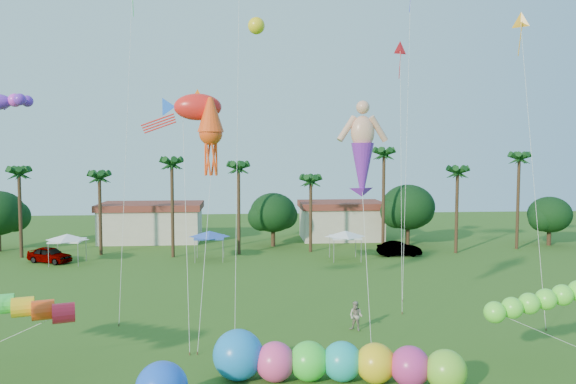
{
  "coord_description": "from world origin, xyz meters",
  "views": [
    {
      "loc": [
        -2.45,
        -20.9,
        11.25
      ],
      "look_at": [
        0.0,
        10.0,
        9.0
      ],
      "focal_mm": 35.0,
      "sensor_mm": 36.0,
      "label": 1
    }
  ],
  "objects": [
    {
      "name": "tree_line",
      "position": [
        3.57,
        44.0,
        4.28
      ],
      "size": [
        69.46,
        8.91,
        11.0
      ],
      "color": "#3A2819",
      "rests_on": "ground"
    },
    {
      "name": "buildings_row",
      "position": [
        -3.09,
        50.0,
        2.0
      ],
      "size": [
        35.0,
        7.0,
        4.0
      ],
      "color": "beige",
      "rests_on": "ground"
    },
    {
      "name": "tent_row",
      "position": [
        -6.0,
        36.33,
        2.75
      ],
      "size": [
        31.0,
        4.0,
        0.6
      ],
      "color": "white",
      "rests_on": "ground"
    },
    {
      "name": "car_a",
      "position": [
        -22.08,
        36.96,
        0.8
      ],
      "size": [
        5.07,
        3.82,
        1.61
      ],
      "primitive_type": "imported",
      "rotation": [
        0.0,
        0.0,
        1.1
      ],
      "color": "#4C4C54",
      "rests_on": "ground"
    },
    {
      "name": "car_b",
      "position": [
        14.24,
        37.79,
        0.76
      ],
      "size": [
        4.66,
        1.68,
        1.53
      ],
      "primitive_type": "imported",
      "rotation": [
        0.0,
        0.0,
        1.56
      ],
      "color": "#4C4C54",
      "rests_on": "ground"
    },
    {
      "name": "spectator_b",
      "position": [
        4.54,
        13.18,
        0.92
      ],
      "size": [
        1.14,
        1.1,
        1.85
      ],
      "primitive_type": "imported",
      "rotation": [
        0.0,
        0.0,
        -0.66
      ],
      "color": "#9E9584",
      "rests_on": "ground"
    },
    {
      "name": "caterpillar_inflatable",
      "position": [
        1.56,
        5.46,
        1.05
      ],
      "size": [
        12.2,
        4.51,
        2.49
      ],
      "rotation": [
        0.0,
        0.0,
        -0.19
      ],
      "color": "#FD428B",
      "rests_on": "ground"
    },
    {
      "name": "rainbow_tube",
      "position": [
        -13.2,
        7.06,
        3.28
      ],
      "size": [
        8.72,
        2.95,
        3.79
      ],
      "color": "red",
      "rests_on": "ground"
    },
    {
      "name": "green_worm",
      "position": [
        10.29,
        6.23,
        3.06
      ],
      "size": [
        10.01,
        3.11,
        3.72
      ],
      "color": "#64FD38",
      "rests_on": "ground"
    },
    {
      "name": "merman_kite",
      "position": [
        4.54,
        11.73,
        11.01
      ],
      "size": [
        2.64,
        4.65,
        13.72
      ],
      "color": "#E5A182",
      "rests_on": "ground"
    },
    {
      "name": "fish_kite",
      "position": [
        -5.31,
        15.04,
        14.03
      ],
      "size": [
        4.72,
        6.66,
        14.98
      ],
      "color": "red",
      "rests_on": "ground"
    },
    {
      "name": "squid_kite",
      "position": [
        -4.48,
        14.39,
        12.35
      ],
      "size": [
        1.91,
        5.65,
        14.69
      ],
      "color": "#FF4A14",
      "rests_on": "ground"
    },
    {
      "name": "delta_kite_red",
      "position": [
        9.29,
        20.86,
        18.59
      ],
      "size": [
        1.55,
        4.85,
        19.51
      ],
      "color": "red",
      "rests_on": "ground"
    },
    {
      "name": "delta_kite_yellow",
      "position": [
        16.48,
        16.67,
        19.81
      ],
      "size": [
        1.22,
        5.12,
        20.75
      ],
      "color": "orange",
      "rests_on": "ground"
    }
  ]
}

